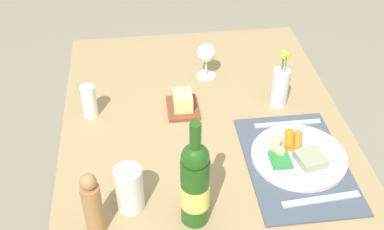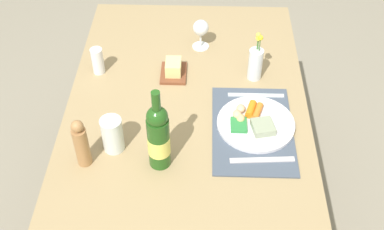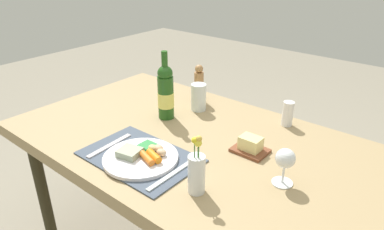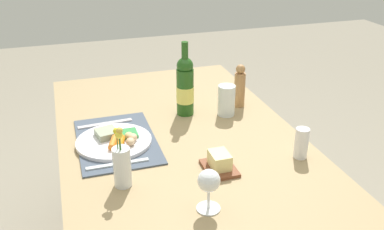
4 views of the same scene
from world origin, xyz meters
name	(u,v)px [view 2 (image 2 of 4)]	position (x,y,z in m)	size (l,w,h in m)	color
ground_plane	(187,227)	(0.00, 0.00, 0.00)	(8.00, 8.00, 0.00)	gray
dining_table	(186,131)	(0.00, 0.00, 0.64)	(1.50, 0.89, 0.70)	#9F865C
placemat	(252,129)	(-0.04, -0.23, 0.71)	(0.43, 0.28, 0.01)	#444F5F
dinner_plate	(255,122)	(-0.02, -0.24, 0.72)	(0.27, 0.27, 0.04)	white
fork	(262,160)	(-0.19, -0.26, 0.71)	(0.02, 0.21, 0.01)	silver
knife	(256,95)	(0.13, -0.26, 0.71)	(0.02, 0.21, 0.01)	silver
pepper_mill	(81,144)	(-0.21, 0.32, 0.79)	(0.05, 0.05, 0.19)	#A87748
salt_shaker	(98,61)	(0.26, 0.36, 0.76)	(0.05, 0.05, 0.11)	white
wine_bottle	(158,137)	(-0.20, 0.08, 0.83)	(0.07, 0.07, 0.31)	#225219
flower_vase	(256,62)	(0.24, -0.26, 0.78)	(0.06, 0.06, 0.21)	silver
water_tumbler	(113,136)	(-0.14, 0.24, 0.76)	(0.07, 0.07, 0.13)	silver
butter_dish	(173,69)	(0.25, 0.06, 0.73)	(0.13, 0.10, 0.06)	brown
wine_glass	(201,29)	(0.43, -0.04, 0.79)	(0.07, 0.07, 0.13)	white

